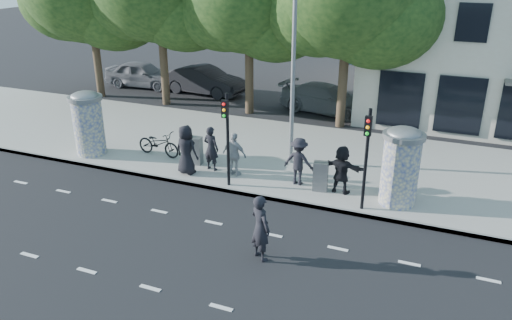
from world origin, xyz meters
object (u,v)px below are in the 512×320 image
at_px(ped_e, 235,154).
at_px(car_mid, 204,80).
at_px(traffic_pole_far, 367,150).
at_px(ad_column_left, 88,122).
at_px(man_road, 260,228).
at_px(cabinet_right, 321,176).
at_px(ped_a, 186,150).
at_px(ped_d, 299,161).
at_px(car_left, 143,74).
at_px(street_lamp, 293,45).
at_px(ped_f, 342,170).
at_px(bicycle, 159,143).
at_px(ped_b, 211,148).
at_px(traffic_pole_near, 227,131).
at_px(car_right, 327,99).
at_px(ad_column_right, 401,164).
at_px(cabinet_left, 195,151).

relative_size(ped_e, car_mid, 0.33).
bearing_deg(traffic_pole_far, ad_column_left, 176.45).
height_order(man_road, cabinet_right, man_road).
height_order(ped_a, ped_d, ped_a).
relative_size(traffic_pole_far, car_left, 0.72).
distance_m(ped_d, man_road, 4.77).
xyz_separation_m(ped_a, cabinet_right, (5.06, 0.46, -0.42)).
distance_m(traffic_pole_far, ped_e, 5.18).
distance_m(car_left, car_mid, 4.42).
xyz_separation_m(ad_column_left, street_lamp, (8.00, 2.13, 3.26)).
bearing_deg(ped_f, car_mid, -38.03).
distance_m(ad_column_left, bicycle, 2.99).
relative_size(ped_d, ped_f, 1.02).
bearing_deg(car_left, ped_b, -139.16).
bearing_deg(ped_b, bicycle, -2.18).
xyz_separation_m(traffic_pole_near, car_left, (-11.35, 11.56, -1.42)).
bearing_deg(cabinet_right, man_road, -104.64).
height_order(traffic_pole_far, car_right, traffic_pole_far).
distance_m(ped_d, ped_f, 1.58).
bearing_deg(man_road, ped_f, -72.14).
relative_size(ped_a, car_mid, 0.38).
height_order(ad_column_left, car_right, ad_column_left).
height_order(traffic_pole_far, ped_f, traffic_pole_far).
xyz_separation_m(bicycle, car_mid, (-3.06, 9.94, 0.16)).
xyz_separation_m(ad_column_right, cabinet_right, (-2.64, -0.04, -0.86)).
distance_m(traffic_pole_near, ped_a, 2.25).
bearing_deg(cabinet_left, traffic_pole_near, -38.97).
bearing_deg(ped_e, street_lamp, -121.19).
relative_size(ad_column_right, ped_f, 1.54).
relative_size(traffic_pole_near, traffic_pole_far, 1.00).
height_order(ped_f, car_right, ped_f).
relative_size(ad_column_left, ped_a, 1.40).
height_order(cabinet_right, car_right, car_right).
height_order(traffic_pole_far, ped_d, traffic_pole_far).
height_order(ped_a, cabinet_left, ped_a).
bearing_deg(car_mid, ad_column_left, -171.93).
distance_m(traffic_pole_far, bicycle, 8.95).
height_order(traffic_pole_far, ped_a, traffic_pole_far).
bearing_deg(man_road, traffic_pole_far, -87.84).
bearing_deg(man_road, ped_b, -18.48).
xyz_separation_m(traffic_pole_far, ped_a, (-6.70, 0.41, -1.13)).
bearing_deg(man_road, cabinet_right, -63.84).
relative_size(bicycle, car_mid, 0.39).
distance_m(cabinet_left, cabinet_right, 5.24).
bearing_deg(ped_a, car_right, -96.08).
bearing_deg(ad_column_left, ad_column_right, 0.92).
bearing_deg(ped_a, traffic_pole_far, -174.20).
relative_size(ped_b, ped_e, 1.04).
distance_m(traffic_pole_far, cabinet_right, 2.42).
relative_size(ped_b, cabinet_left, 1.57).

